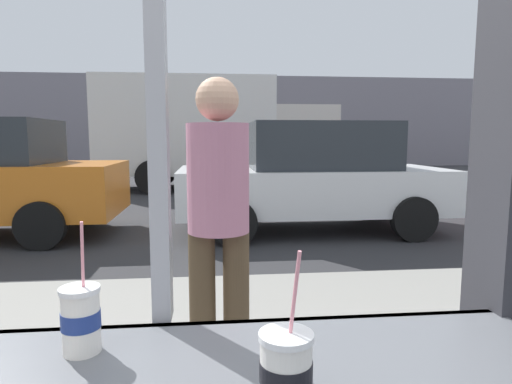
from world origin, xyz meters
TOP-DOWN VIEW (x-y plane):
  - ground_plane at (0.00, 8.00)m, footprint 60.00×60.00m
  - sidewalk_strip at (0.00, 1.60)m, footprint 16.00×2.80m
  - building_facade_far at (0.00, 21.69)m, footprint 28.00×1.20m
  - soda_cup_left at (0.27, -0.36)m, footprint 0.10×0.10m
  - soda_cup_right at (-0.17, -0.10)m, footprint 0.09×0.09m
  - parked_car_white at (1.73, 5.59)m, footprint 4.10×2.01m
  - box_truck at (0.15, 11.48)m, footprint 6.55×2.44m
  - pedestrian at (0.17, 1.14)m, footprint 0.32×0.32m

SIDE VIEW (x-z plane):
  - ground_plane at x=0.00m, z-range 0.00..0.00m
  - sidewalk_strip at x=0.00m, z-range 0.00..0.13m
  - parked_car_white at x=1.73m, z-range 0.01..1.70m
  - soda_cup_left at x=0.27m, z-range 0.88..1.18m
  - soda_cup_right at x=-0.17m, z-range 0.88..1.19m
  - pedestrian at x=0.17m, z-range 0.24..1.87m
  - box_truck at x=0.15m, z-range 0.12..3.22m
  - building_facade_far at x=0.00m, z-range 0.00..4.58m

